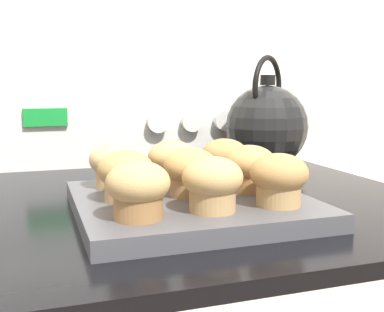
% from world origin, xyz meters
% --- Properties ---
extents(wall_back, '(8.00, 0.05, 2.40)m').
position_xyz_m(wall_back, '(0.00, 0.70, 1.20)').
color(wall_back, white).
rests_on(wall_back, ground_plane).
extents(control_panel, '(0.72, 0.07, 0.18)m').
position_xyz_m(control_panel, '(0.00, 0.65, 0.99)').
color(control_panel, white).
rests_on(control_panel, stove_range).
extents(muffin_pan, '(0.29, 0.29, 0.02)m').
position_xyz_m(muffin_pan, '(-0.00, 0.24, 0.91)').
color(muffin_pan, '#4C4C51').
rests_on(muffin_pan, stove_range).
extents(muffin_r0_c0, '(0.07, 0.07, 0.06)m').
position_xyz_m(muffin_r0_c0, '(-0.09, 0.16, 0.96)').
color(muffin_r0_c0, olive).
rests_on(muffin_r0_c0, muffin_pan).
extents(muffin_r0_c1, '(0.07, 0.07, 0.06)m').
position_xyz_m(muffin_r0_c1, '(-0.00, 0.16, 0.96)').
color(muffin_r0_c1, tan).
rests_on(muffin_r0_c1, muffin_pan).
extents(muffin_r0_c2, '(0.07, 0.07, 0.06)m').
position_xyz_m(muffin_r0_c2, '(0.08, 0.16, 0.96)').
color(muffin_r0_c2, tan).
rests_on(muffin_r0_c2, muffin_pan).
extents(muffin_r1_c0, '(0.07, 0.07, 0.06)m').
position_xyz_m(muffin_r1_c0, '(-0.08, 0.24, 0.96)').
color(muffin_r1_c0, tan).
rests_on(muffin_r1_c0, muffin_pan).
extents(muffin_r1_c1, '(0.07, 0.07, 0.06)m').
position_xyz_m(muffin_r1_c1, '(-0.00, 0.24, 0.96)').
color(muffin_r1_c1, '#A37A4C').
rests_on(muffin_r1_c1, muffin_pan).
extents(muffin_r1_c2, '(0.07, 0.07, 0.06)m').
position_xyz_m(muffin_r1_c2, '(0.08, 0.24, 0.96)').
color(muffin_r1_c2, olive).
rests_on(muffin_r1_c2, muffin_pan).
extents(muffin_r2_c0, '(0.07, 0.07, 0.06)m').
position_xyz_m(muffin_r2_c0, '(-0.08, 0.33, 0.96)').
color(muffin_r2_c0, tan).
rests_on(muffin_r2_c0, muffin_pan).
extents(muffin_r2_c1, '(0.07, 0.07, 0.06)m').
position_xyz_m(muffin_r2_c1, '(0.00, 0.32, 0.96)').
color(muffin_r2_c1, tan).
rests_on(muffin_r2_c1, muffin_pan).
extents(muffin_r2_c2, '(0.07, 0.07, 0.06)m').
position_xyz_m(muffin_r2_c2, '(0.08, 0.32, 0.96)').
color(muffin_r2_c2, tan).
rests_on(muffin_r2_c2, muffin_pan).
extents(tea_kettle, '(0.18, 0.16, 0.22)m').
position_xyz_m(tea_kettle, '(0.25, 0.52, 0.99)').
color(tea_kettle, black).
rests_on(tea_kettle, stove_range).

